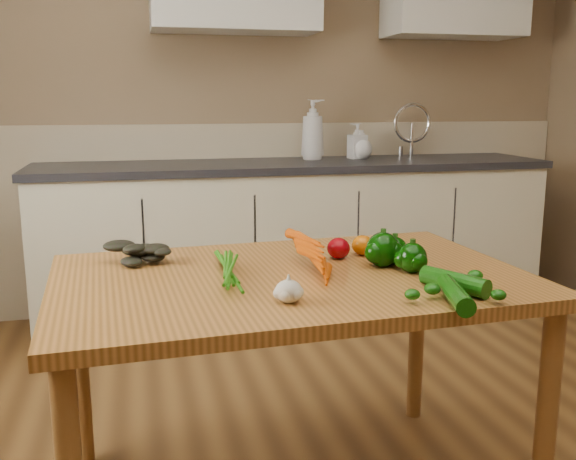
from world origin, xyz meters
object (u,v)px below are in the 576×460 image
(carrot_bunch, at_px, (286,261))
(tomato_a, at_px, (338,248))
(pepper_b, at_px, (395,250))
(tomato_b, at_px, (363,245))
(table, at_px, (291,300))
(garlic_bulb, at_px, (289,291))
(pepper_c, at_px, (412,258))
(tomato_c, at_px, (397,248))
(zucchini_a, at_px, (455,282))
(soap_bottle_b, at_px, (357,141))
(leafy_greens, at_px, (141,249))
(zucchini_b, at_px, (455,295))
(pepper_a, at_px, (383,250))
(soap_bottle_a, at_px, (313,130))
(soap_bottle_c, at_px, (361,145))

(carrot_bunch, xyz_separation_m, tomato_a, (0.20, 0.13, -0.00))
(pepper_b, bearing_deg, tomato_b, 116.96)
(table, height_order, garlic_bulb, garlic_bulb)
(table, distance_m, garlic_bulb, 0.29)
(carrot_bunch, height_order, pepper_c, pepper_c)
(tomato_b, xyz_separation_m, tomato_c, (0.10, -0.05, -0.00))
(carrot_bunch, bearing_deg, zucchini_a, -39.21)
(soap_bottle_b, distance_m, leafy_greens, 2.02)
(zucchini_b, bearing_deg, pepper_a, 95.63)
(zucchini_b, bearing_deg, carrot_bunch, 131.68)
(tomato_a, distance_m, zucchini_a, 0.46)
(leafy_greens, bearing_deg, soap_bottle_b, 51.16)
(pepper_b, xyz_separation_m, zucchini_b, (-0.01, -0.42, -0.02))
(pepper_c, bearing_deg, tomato_a, 127.40)
(soap_bottle_a, xyz_separation_m, pepper_b, (-0.22, -1.75, -0.29))
(table, xyz_separation_m, soap_bottle_c, (0.85, 1.77, 0.33))
(pepper_b, distance_m, pepper_c, 0.12)
(garlic_bulb, distance_m, pepper_b, 0.52)
(zucchini_a, bearing_deg, garlic_bulb, 178.70)
(garlic_bulb, height_order, pepper_b, pepper_b)
(soap_bottle_a, relative_size, zucchini_a, 1.74)
(soap_bottle_c, bearing_deg, leafy_greens, -15.75)
(soap_bottle_a, bearing_deg, table, 171.23)
(carrot_bunch, height_order, zucchini_b, carrot_bunch)
(soap_bottle_b, bearing_deg, garlic_bulb, -30.44)
(soap_bottle_b, bearing_deg, pepper_b, -22.26)
(leafy_greens, distance_m, tomato_c, 0.82)
(garlic_bulb, xyz_separation_m, pepper_a, (0.37, 0.28, 0.02))
(tomato_a, height_order, zucchini_a, tomato_a)
(tomato_c, bearing_deg, zucchini_a, -90.44)
(leafy_greens, height_order, tomato_b, leafy_greens)
(soap_bottle_c, xyz_separation_m, pepper_b, (-0.50, -1.72, -0.21))
(soap_bottle_c, relative_size, tomato_b, 2.28)
(table, distance_m, soap_bottle_a, 1.93)
(tomato_c, relative_size, zucchini_b, 0.30)
(soap_bottle_a, distance_m, tomato_b, 1.68)
(tomato_b, bearing_deg, tomato_a, -163.24)
(soap_bottle_a, height_order, leafy_greens, soap_bottle_a)
(leafy_greens, height_order, garlic_bulb, leafy_greens)
(tomato_c, bearing_deg, zucchini_b, -96.08)
(leafy_greens, xyz_separation_m, zucchini_b, (0.76, -0.60, -0.02))
(leafy_greens, distance_m, pepper_c, 0.83)
(soap_bottle_a, relative_size, pepper_b, 4.18)
(soap_bottle_b, relative_size, zucchini_a, 1.05)
(soap_bottle_a, height_order, pepper_b, soap_bottle_a)
(tomato_b, height_order, zucchini_b, tomato_b)
(leafy_greens, relative_size, pepper_b, 2.40)
(soap_bottle_b, bearing_deg, zucchini_b, -19.64)
(carrot_bunch, relative_size, pepper_a, 2.44)
(soap_bottle_a, bearing_deg, leafy_greens, 156.45)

